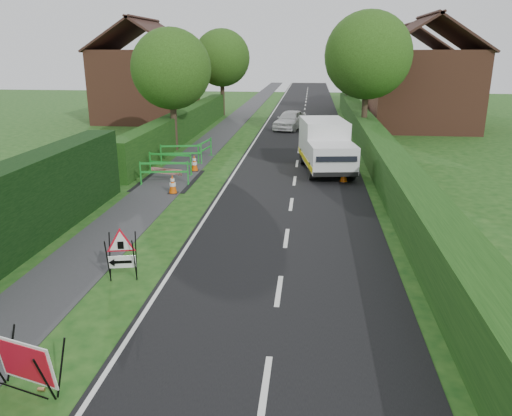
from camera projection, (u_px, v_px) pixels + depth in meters
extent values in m
plane|color=#144112|center=(165.00, 306.00, 11.18)|extent=(120.00, 120.00, 0.00)
cube|color=black|center=(304.00, 115.00, 44.08)|extent=(6.00, 90.00, 0.02)
cube|color=#2D2D30|center=(242.00, 114.00, 44.65)|extent=(2.00, 90.00, 0.02)
cube|color=#14380F|center=(185.00, 138.00, 32.55)|extent=(1.00, 24.00, 1.80)
cube|color=#14380F|center=(375.00, 162.00, 25.67)|extent=(1.20, 50.00, 1.50)
cube|color=brown|center=(147.00, 86.00, 39.81)|extent=(7.00, 7.00, 5.50)
cube|color=#331E19|center=(122.00, 35.00, 38.83)|extent=(4.00, 7.40, 2.58)
cube|color=#331E19|center=(166.00, 35.00, 38.47)|extent=(4.00, 7.40, 2.58)
cube|color=#331E19|center=(143.00, 20.00, 38.32)|extent=(0.25, 7.40, 0.18)
cube|color=brown|center=(422.00, 90.00, 35.73)|extent=(7.00, 7.00, 5.50)
cube|color=#331E19|center=(402.00, 33.00, 34.75)|extent=(4.00, 7.40, 2.58)
cube|color=#331E19|center=(454.00, 33.00, 34.39)|extent=(4.00, 7.40, 2.58)
cube|color=#331E19|center=(430.00, 16.00, 34.24)|extent=(0.25, 7.40, 0.18)
cube|color=brown|center=(403.00, 79.00, 48.89)|extent=(7.00, 7.00, 5.50)
cube|color=#331E19|center=(388.00, 38.00, 47.91)|extent=(4.00, 7.40, 2.58)
cube|color=#331E19|center=(426.00, 38.00, 47.55)|extent=(4.00, 7.40, 2.58)
cube|color=#331E19|center=(408.00, 26.00, 47.40)|extent=(0.25, 7.40, 0.18)
cylinder|color=#2D2116|center=(174.00, 127.00, 28.32)|extent=(0.36, 0.36, 2.62)
sphere|color=#1F3C10|center=(171.00, 69.00, 27.35)|extent=(4.40, 4.40, 4.40)
cylinder|color=#2D2116|center=(364.00, 117.00, 30.91)|extent=(0.36, 0.36, 2.97)
sphere|color=#1F3C10|center=(368.00, 55.00, 29.79)|extent=(5.20, 5.20, 5.20)
cylinder|color=#2D2116|center=(223.00, 99.00, 43.45)|extent=(0.36, 0.36, 2.80)
sphere|color=#1F3C10|center=(222.00, 58.00, 42.41)|extent=(4.80, 4.80, 4.80)
cylinder|color=#2D2116|center=(347.00, 98.00, 46.15)|extent=(0.36, 0.36, 2.45)
sphere|color=#1F3C10|center=(349.00, 64.00, 45.24)|extent=(4.20, 4.20, 4.20)
cylinder|color=black|center=(11.00, 353.00, 8.61)|extent=(0.13, 0.34, 0.96)
cylinder|color=black|center=(45.00, 380.00, 7.90)|extent=(0.13, 0.34, 0.96)
cylinder|color=black|center=(61.00, 367.00, 8.21)|extent=(0.13, 0.34, 0.96)
cylinder|color=black|center=(21.00, 390.00, 8.18)|extent=(1.13, 0.35, 0.03)
cube|color=white|center=(26.00, 362.00, 8.21)|extent=(1.17, 0.46, 0.84)
cube|color=red|center=(25.00, 363.00, 8.19)|extent=(1.05, 0.41, 0.73)
cylinder|color=black|center=(108.00, 261.00, 12.05)|extent=(0.11, 0.36, 1.18)
cylinder|color=black|center=(110.00, 257.00, 12.33)|extent=(0.11, 0.36, 1.18)
cylinder|color=black|center=(134.00, 260.00, 12.11)|extent=(0.11, 0.36, 1.18)
cylinder|color=black|center=(136.00, 256.00, 12.39)|extent=(0.11, 0.36, 1.18)
cube|color=white|center=(122.00, 262.00, 12.22)|extent=(0.65, 0.16, 0.32)
cube|color=black|center=(122.00, 262.00, 12.21)|extent=(0.46, 0.11, 0.07)
cone|color=black|center=(112.00, 262.00, 12.18)|extent=(0.19, 0.22, 0.19)
cube|color=black|center=(121.00, 245.00, 12.07)|extent=(0.15, 0.04, 0.19)
cube|color=silver|center=(323.00, 139.00, 24.02)|extent=(2.41, 3.43, 1.90)
cube|color=silver|center=(332.00, 157.00, 21.84)|extent=(2.25, 2.32, 1.16)
cube|color=black|center=(337.00, 155.00, 20.82)|extent=(1.75, 0.47, 0.53)
cube|color=yellow|center=(305.00, 159.00, 23.34)|extent=(0.73, 4.83, 0.24)
cube|color=yellow|center=(347.00, 159.00, 23.41)|extent=(0.73, 4.83, 0.24)
cube|color=black|center=(336.00, 174.00, 21.07)|extent=(1.93, 0.40, 0.20)
cylinder|color=black|center=(312.00, 171.00, 21.94)|extent=(0.35, 0.82, 0.79)
cylinder|color=black|center=(352.00, 171.00, 22.00)|extent=(0.35, 0.82, 0.79)
cylinder|color=black|center=(302.00, 156.00, 24.97)|extent=(0.35, 0.82, 0.79)
cylinder|color=black|center=(338.00, 156.00, 25.03)|extent=(0.35, 0.82, 0.79)
cube|color=black|center=(343.00, 182.00, 21.65)|extent=(0.38, 0.38, 0.04)
cone|color=#E45407|center=(344.00, 173.00, 21.53)|extent=(0.32, 0.32, 0.75)
cylinder|color=white|center=(344.00, 174.00, 21.54)|extent=(0.25, 0.25, 0.14)
cylinder|color=white|center=(344.00, 170.00, 21.48)|extent=(0.17, 0.17, 0.10)
cube|color=black|center=(348.00, 173.00, 23.22)|extent=(0.38, 0.38, 0.04)
cone|color=#E45407|center=(349.00, 165.00, 23.10)|extent=(0.32, 0.32, 0.75)
cylinder|color=white|center=(349.00, 165.00, 23.11)|extent=(0.25, 0.25, 0.14)
cylinder|color=white|center=(349.00, 161.00, 23.05)|extent=(0.17, 0.17, 0.10)
cube|color=black|center=(340.00, 163.00, 25.15)|extent=(0.38, 0.38, 0.04)
cone|color=#E45407|center=(340.00, 156.00, 25.03)|extent=(0.32, 0.32, 0.75)
cylinder|color=white|center=(340.00, 156.00, 25.04)|extent=(0.25, 0.25, 0.14)
cylinder|color=white|center=(340.00, 153.00, 24.98)|extent=(0.17, 0.17, 0.10)
cube|color=black|center=(173.00, 193.00, 19.95)|extent=(0.38, 0.38, 0.04)
cone|color=#E45407|center=(173.00, 184.00, 19.83)|extent=(0.32, 0.32, 0.75)
cylinder|color=white|center=(173.00, 184.00, 19.84)|extent=(0.25, 0.25, 0.14)
cylinder|color=white|center=(172.00, 180.00, 19.78)|extent=(0.17, 0.17, 0.10)
cube|color=black|center=(195.00, 171.00, 23.63)|extent=(0.38, 0.38, 0.04)
cone|color=#E45407|center=(194.00, 163.00, 23.51)|extent=(0.32, 0.32, 0.75)
cylinder|color=white|center=(194.00, 163.00, 23.52)|extent=(0.25, 0.25, 0.14)
cylinder|color=white|center=(194.00, 159.00, 23.47)|extent=(0.17, 0.17, 0.10)
cube|color=#1A932A|center=(141.00, 173.00, 21.12)|extent=(0.06, 0.06, 1.00)
cube|color=#1A932A|center=(188.00, 173.00, 21.20)|extent=(0.06, 0.06, 1.00)
cube|color=#1A932A|center=(164.00, 163.00, 21.03)|extent=(1.99, 0.34, 0.08)
cube|color=#1A932A|center=(164.00, 172.00, 21.14)|extent=(1.99, 0.34, 0.08)
cube|color=#1A932A|center=(141.00, 184.00, 21.27)|extent=(0.11, 0.36, 0.04)
cube|color=#1A932A|center=(188.00, 184.00, 21.34)|extent=(0.11, 0.36, 0.04)
cube|color=#1A932A|center=(150.00, 163.00, 23.10)|extent=(0.06, 0.06, 1.00)
cube|color=#1A932A|center=(191.00, 165.00, 22.66)|extent=(0.06, 0.06, 1.00)
cube|color=#1A932A|center=(170.00, 155.00, 22.76)|extent=(1.99, 0.29, 0.08)
cube|color=#1A932A|center=(170.00, 163.00, 22.87)|extent=(1.99, 0.29, 0.08)
cube|color=#1A932A|center=(151.00, 173.00, 23.25)|extent=(0.10, 0.35, 0.04)
cube|color=#1A932A|center=(191.00, 175.00, 22.81)|extent=(0.10, 0.35, 0.04)
cube|color=#1A932A|center=(161.00, 155.00, 24.85)|extent=(0.06, 0.06, 1.00)
cube|color=#1A932A|center=(201.00, 154.00, 25.02)|extent=(0.06, 0.06, 1.00)
cube|color=#1A932A|center=(181.00, 146.00, 24.80)|extent=(1.97, 0.45, 0.08)
cube|color=#1A932A|center=(181.00, 153.00, 24.92)|extent=(1.97, 0.45, 0.08)
cube|color=#1A932A|center=(162.00, 164.00, 24.99)|extent=(0.13, 0.35, 0.04)
cube|color=#1A932A|center=(202.00, 163.00, 25.16)|extent=(0.13, 0.35, 0.04)
cube|color=#1A932A|center=(198.00, 154.00, 25.06)|extent=(0.06, 0.06, 1.00)
cube|color=#1A932A|center=(211.00, 147.00, 26.92)|extent=(0.06, 0.06, 1.00)
cube|color=#1A932A|center=(205.00, 142.00, 25.86)|extent=(0.31, 1.99, 0.08)
cube|color=#1A932A|center=(205.00, 149.00, 25.98)|extent=(0.31, 1.99, 0.08)
cube|color=#1A932A|center=(199.00, 163.00, 25.21)|extent=(0.35, 0.10, 0.04)
cube|color=#1A932A|center=(211.00, 155.00, 27.06)|extent=(0.35, 0.10, 0.04)
cube|color=red|center=(167.00, 181.00, 21.83)|extent=(1.46, 0.41, 0.25)
cylinder|color=#BF7F4C|center=(42.00, 391.00, 8.40)|extent=(0.12, 0.07, 0.07)
imported|color=white|center=(290.00, 120.00, 35.88)|extent=(2.64, 4.32, 1.37)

